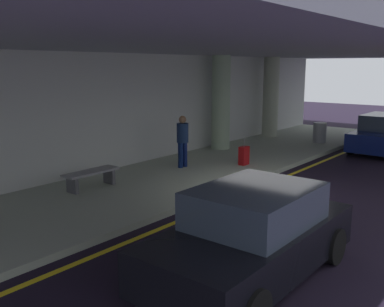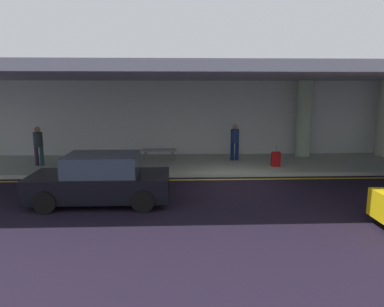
% 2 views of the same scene
% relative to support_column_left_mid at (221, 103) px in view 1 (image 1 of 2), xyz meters
% --- Properties ---
extents(ground_plane, '(60.00, 60.00, 0.00)m').
position_rel_support_column_left_mid_xyz_m(ground_plane, '(-4.00, -4.56, -1.97)').
color(ground_plane, black).
extents(sidewalk, '(26.00, 4.20, 0.15)m').
position_rel_support_column_left_mid_xyz_m(sidewalk, '(-4.00, -1.46, -1.90)').
color(sidewalk, '#99A390').
rests_on(sidewalk, ground).
extents(lane_stripe_yellow, '(26.00, 0.14, 0.01)m').
position_rel_support_column_left_mid_xyz_m(lane_stripe_yellow, '(-4.00, -3.93, -1.97)').
color(lane_stripe_yellow, yellow).
rests_on(lane_stripe_yellow, ground).
extents(support_column_left_mid, '(0.72, 0.72, 3.65)m').
position_rel_support_column_left_mid_xyz_m(support_column_left_mid, '(0.00, 0.00, 0.00)').
color(support_column_left_mid, '#91A78A').
rests_on(support_column_left_mid, sidewalk).
extents(support_column_center, '(0.72, 0.72, 3.65)m').
position_rel_support_column_left_mid_xyz_m(support_column_center, '(4.00, 0.00, 0.00)').
color(support_column_center, '#A0A890').
rests_on(support_column_center, sidewalk).
extents(ceiling_overhang, '(28.00, 13.20, 0.30)m').
position_rel_support_column_left_mid_xyz_m(ceiling_overhang, '(-4.00, -1.96, 1.97)').
color(ceiling_overhang, gray).
rests_on(ceiling_overhang, support_column_far_left).
extents(terminal_back_wall, '(26.00, 0.30, 3.80)m').
position_rel_support_column_left_mid_xyz_m(terminal_back_wall, '(-4.00, 0.79, -0.07)').
color(terminal_back_wall, '#B5B9B5').
rests_on(terminal_back_wall, ground).
extents(car_black, '(4.10, 1.92, 1.50)m').
position_rel_support_column_left_mid_xyz_m(car_black, '(-8.44, -6.57, -1.26)').
color(car_black, black).
rests_on(car_black, ground).
extents(person_waiting_for_ride, '(0.38, 0.38, 1.68)m').
position_rel_support_column_left_mid_xyz_m(person_waiting_for_ride, '(-3.52, -0.98, -0.86)').
color(person_waiting_for_ride, '#081641').
rests_on(person_waiting_for_ride, sidewalk).
extents(suitcase_upright_primary, '(0.36, 0.22, 0.90)m').
position_rel_support_column_left_mid_xyz_m(suitcase_upright_primary, '(-1.96, -2.34, -1.51)').
color(suitcase_upright_primary, maroon).
rests_on(suitcase_upright_primary, sidewalk).
extents(bench_metal, '(1.60, 0.50, 0.48)m').
position_rel_support_column_left_mid_xyz_m(bench_metal, '(-7.00, -0.68, -1.47)').
color(bench_metal, slate).
rests_on(bench_metal, sidewalk).
extents(trash_bin_steel, '(0.56, 0.56, 0.85)m').
position_rel_support_column_left_mid_xyz_m(trash_bin_steel, '(3.83, -2.52, -1.40)').
color(trash_bin_steel, gray).
rests_on(trash_bin_steel, sidewalk).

